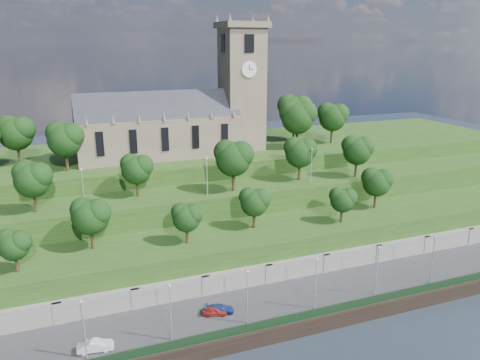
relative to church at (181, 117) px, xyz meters
name	(u,v)px	position (x,y,z in m)	size (l,w,h in m)	color
ground	(269,344)	(-0.79, -45.98, -22.52)	(320.00, 320.00, 0.00)	#1C232D
promenade	(251,313)	(-0.79, -39.98, -21.52)	(160.00, 12.00, 2.00)	#2D2D30
quay_wall	(269,337)	(-0.79, -46.03, -21.42)	(160.00, 0.50, 2.20)	black
fence	(267,324)	(-0.79, -45.38, -19.92)	(160.00, 0.10, 1.20)	black
retaining_wall	(236,283)	(-0.79, -34.01, -20.02)	(160.00, 2.10, 5.00)	slate
embankment_lower	(223,258)	(-0.79, -27.98, -18.52)	(160.00, 12.00, 8.00)	#224015
embankment_upper	(203,222)	(-0.79, -16.98, -16.52)	(160.00, 10.00, 12.00)	#224015
hilltop	(176,183)	(-0.79, 4.02, -15.02)	(160.00, 32.00, 15.00)	#224015
church	(181,117)	(0.00, 0.00, 0.00)	(38.60, 12.35, 27.60)	brown
trees_lower	(228,205)	(0.38, -27.47, -9.78)	(64.70, 8.66, 7.82)	black
trees_upper	(228,159)	(3.74, -17.96, -4.86)	(63.61, 8.54, 9.15)	black
trees_hilltop	(195,121)	(2.50, -1.34, -0.78)	(78.08, 16.57, 10.73)	black
lamp_posts_promenade	(247,293)	(-2.79, -43.48, -16.09)	(60.36, 0.36, 7.65)	#B2B2B7
lamp_posts_upper	(207,173)	(-0.79, -19.98, -6.55)	(40.36, 0.36, 6.77)	#B2B2B7
car_left	(215,311)	(-6.16, -40.13, -19.96)	(1.33, 3.30, 1.12)	maroon
car_middle	(95,346)	(-21.74, -42.30, -19.83)	(1.46, 4.20, 1.38)	silver
car_right	(220,309)	(-5.32, -39.83, -19.95)	(1.59, 3.91, 1.13)	navy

